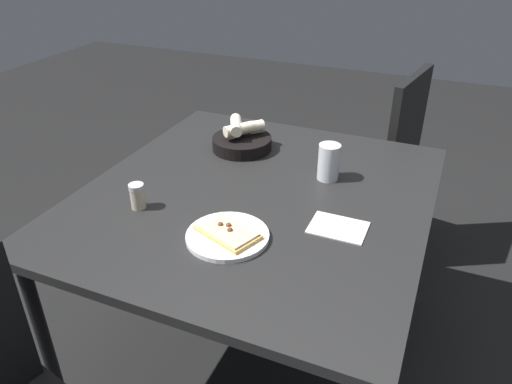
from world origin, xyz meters
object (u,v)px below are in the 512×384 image
Objects in this scene: dining_table at (256,206)px; pepper_shaker at (138,197)px; pizza_plate at (228,235)px; bread_basket at (241,140)px; chair_far at (378,153)px; beer_glass at (329,164)px.

dining_table is 14.54× the size of pepper_shaker.
bread_basket is (0.21, -0.55, 0.03)m from pizza_plate.
chair_far is (-0.43, -0.60, -0.24)m from bread_basket.
pizza_plate is 0.59m from bread_basket.
bread_basket is at bearing -57.78° from dining_table.
pepper_shaker is 0.09× the size of chair_far.
dining_table is at bearing 74.56° from chair_far.
pizza_plate is at bearing 173.10° from pepper_shaker.
dining_table is at bearing -84.06° from pizza_plate.
pizza_plate is at bearing 70.53° from beer_glass.
beer_glass is 0.75m from chair_far.
pepper_shaker is (0.32, -0.04, 0.02)m from pizza_plate.
bread_basket is 0.25× the size of chair_far.
bread_basket is 1.81× the size of beer_glass.
pizza_plate is 1.03× the size of bread_basket.
bread_basket is at bearing -102.26° from pepper_shaker.
chair_far is at bearing -125.36° from bread_basket.
beer_glass is (-0.16, -0.45, 0.04)m from pizza_plate.
pizza_plate is 1.19m from chair_far.
pepper_shaker is (0.48, 0.41, -0.02)m from beer_glass.
pepper_shaker is 1.26m from chair_far.
pizza_plate is 0.48m from beer_glass.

